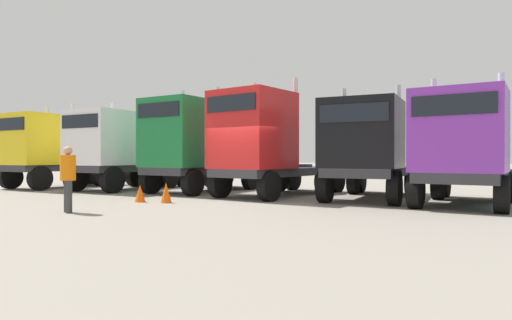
% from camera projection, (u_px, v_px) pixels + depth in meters
% --- Properties ---
extents(ground, '(200.00, 200.00, 0.00)m').
position_uv_depth(ground, '(237.00, 201.00, 15.25)').
color(ground, gray).
extents(semi_truck_yellow, '(2.85, 5.91, 4.07)m').
position_uv_depth(semi_truck_yellow, '(47.00, 150.00, 21.40)').
color(semi_truck_yellow, '#333338').
rests_on(semi_truck_yellow, ground).
extents(semi_truck_white, '(2.76, 6.07, 4.08)m').
position_uv_depth(semi_truck_white, '(114.00, 149.00, 20.01)').
color(semi_truck_white, '#333338').
rests_on(semi_truck_white, ground).
extents(semi_truck_green, '(3.09, 6.63, 4.41)m').
position_uv_depth(semi_truck_green, '(190.00, 146.00, 18.63)').
color(semi_truck_green, '#333338').
rests_on(semi_truck_green, ground).
extents(semi_truck_red, '(3.56, 6.52, 4.43)m').
position_uv_depth(semi_truck_red, '(262.00, 143.00, 16.60)').
color(semi_truck_red, '#333338').
rests_on(semi_truck_red, ground).
extents(semi_truck_black, '(2.62, 6.25, 3.95)m').
position_uv_depth(semi_truck_black, '(367.00, 149.00, 15.28)').
color(semi_truck_black, '#333338').
rests_on(semi_truck_black, ground).
extents(semi_truck_purple, '(3.10, 5.88, 3.99)m').
position_uv_depth(semi_truck_purple, '(463.00, 147.00, 13.27)').
color(semi_truck_purple, '#333338').
rests_on(semi_truck_purple, ground).
extents(visitor_in_hivis, '(0.55, 0.55, 1.78)m').
position_uv_depth(visitor_in_hivis, '(68.00, 174.00, 12.02)').
color(visitor_in_hivis, '#3A3A3A').
rests_on(visitor_in_hivis, ground).
extents(traffic_cone_near, '(0.36, 0.36, 0.66)m').
position_uv_depth(traffic_cone_near, '(166.00, 193.00, 14.61)').
color(traffic_cone_near, '#F2590C').
rests_on(traffic_cone_near, ground).
extents(traffic_cone_mid, '(0.36, 0.36, 0.57)m').
position_uv_depth(traffic_cone_mid, '(140.00, 193.00, 14.86)').
color(traffic_cone_mid, '#F2590C').
rests_on(traffic_cone_mid, ground).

